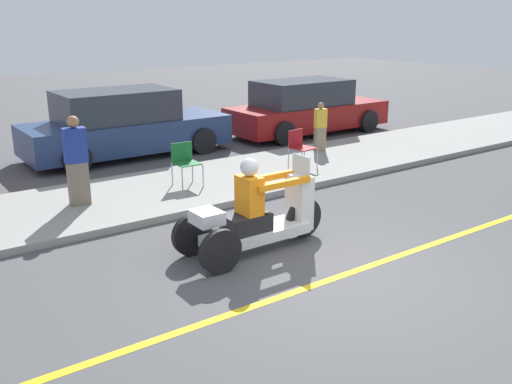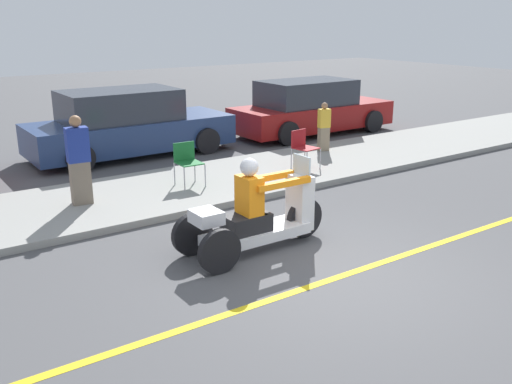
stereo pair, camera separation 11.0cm
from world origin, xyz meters
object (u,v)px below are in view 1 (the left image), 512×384
Objects in this scene: motorcycle_trike at (256,218)px; folding_chair_curbside at (185,160)px; parked_car_lot_far at (306,109)px; spectator_by_tree at (77,163)px; spectator_mid_group at (320,127)px; folding_chair_set_back at (300,145)px; parked_car_lot_left at (124,125)px.

folding_chair_curbside is (0.60, 3.20, 0.13)m from motorcycle_trike.
parked_car_lot_far is at bearing 44.98° from motorcycle_trike.
spectator_by_tree is 1.33× the size of spectator_mid_group.
spectator_by_tree is at bearing 114.83° from motorcycle_trike.
spectator_mid_group is 4.19m from folding_chair_curbside.
spectator_mid_group is (4.72, 3.94, 0.20)m from motorcycle_trike.
parked_car_lot_far is (1.48, 2.26, 0.04)m from spectator_mid_group.
folding_chair_set_back is at bearing -132.17° from parked_car_lot_far.
motorcycle_trike is 2.88× the size of folding_chair_curbside.
folding_chair_set_back is 0.17× the size of parked_car_lot_left.
spectator_by_tree reaches higher than parked_car_lot_far.
spectator_by_tree is 0.32× the size of parked_car_lot_far.
parked_car_lot_left is (2.30, 3.43, -0.12)m from spectator_by_tree.
parked_car_lot_far reaches higher than spectator_mid_group.
folding_chair_curbside is 2.66m from folding_chair_set_back.
spectator_by_tree is 1.89× the size of folding_chair_curbside.
motorcycle_trike is 8.77m from parked_car_lot_far.
spectator_by_tree reaches higher than spectator_mid_group.
parked_car_lot_far is at bearing 21.26° from spectator_by_tree.
parked_car_lot_left is at bearing 123.12° from folding_chair_set_back.
folding_chair_curbside is 3.44m from parked_car_lot_left.
spectator_by_tree reaches higher than motorcycle_trike.
parked_car_lot_left is at bearing 175.32° from parked_car_lot_far.
folding_chair_set_back is (4.72, -0.28, -0.24)m from spectator_by_tree.
parked_car_lot_left is (-5.38, 0.44, 0.03)m from parked_car_lot_far.
motorcycle_trike is 1.52× the size of spectator_by_tree.
folding_chair_set_back is at bearing -5.95° from folding_chair_curbside.
motorcycle_trike is 3.55m from spectator_by_tree.
spectator_mid_group is (6.21, 0.73, -0.18)m from spectator_by_tree.
motorcycle_trike reaches higher than folding_chair_curbside.
spectator_by_tree is 4.74m from folding_chair_set_back.
parked_car_lot_far reaches higher than folding_chair_set_back.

